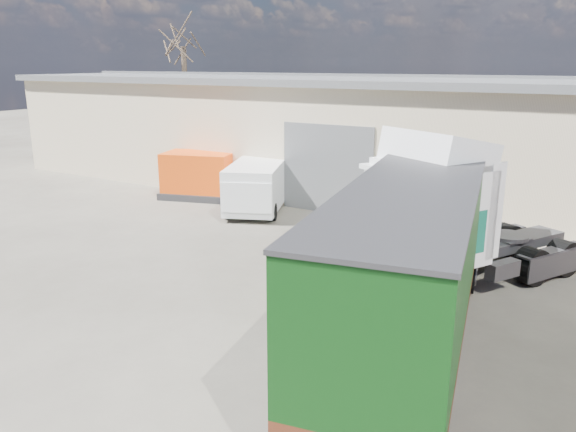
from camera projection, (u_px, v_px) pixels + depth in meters
The scene contains 7 objects.
ground at pixel (214, 312), 13.88m from camera, with size 120.00×120.00×0.00m, color #292721.
warehouse at pixel (311, 128), 29.39m from camera, with size 30.60×12.60×5.42m.
bare_tree at pixel (183, 32), 37.25m from camera, with size 4.00×4.00×9.60m.
tractor_unit at pixel (450, 223), 14.88m from camera, with size 5.26×6.81×4.39m.
box_trailer at pixel (418, 240), 12.11m from camera, with size 4.32×11.43×3.72m.
panel_van at pixel (257, 186), 23.19m from camera, with size 3.71×5.27×2.00m.
orange_skip at pixel (199, 178), 25.43m from camera, with size 3.76×2.93×2.06m.
Camera 1 is at (8.12, -10.01, 5.97)m, focal length 35.00 mm.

